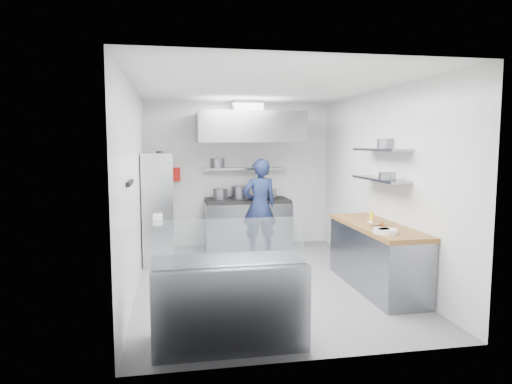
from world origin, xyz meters
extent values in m
plane|color=slate|center=(0.00, 0.00, 0.00)|extent=(5.00, 5.00, 0.00)
plane|color=silver|center=(0.00, 0.00, 2.80)|extent=(5.00, 5.00, 0.00)
cube|color=white|center=(0.00, 2.50, 1.40)|extent=(3.60, 2.80, 0.02)
cube|color=white|center=(0.00, -2.50, 1.40)|extent=(3.60, 2.80, 0.02)
cube|color=white|center=(-1.80, 0.00, 1.40)|extent=(2.80, 5.00, 0.02)
cube|color=white|center=(1.80, 0.00, 1.40)|extent=(2.80, 5.00, 0.02)
cube|color=gray|center=(0.10, 2.10, 0.45)|extent=(1.60, 0.80, 0.90)
cube|color=black|center=(0.10, 2.10, 0.93)|extent=(1.57, 0.78, 0.06)
cylinder|color=slate|center=(-0.41, 2.12, 1.06)|extent=(0.27, 0.27, 0.20)
cylinder|color=slate|center=(-0.01, 2.19, 1.08)|extent=(0.36, 0.36, 0.24)
cylinder|color=slate|center=(0.58, 2.29, 1.04)|extent=(0.26, 0.26, 0.16)
cube|color=gray|center=(0.10, 2.34, 1.52)|extent=(1.60, 0.30, 0.04)
cylinder|color=slate|center=(-0.42, 2.53, 1.63)|extent=(0.29, 0.29, 0.18)
cube|color=gray|center=(0.10, 1.93, 2.30)|extent=(1.90, 1.15, 0.55)
cube|color=slate|center=(0.10, 2.15, 2.68)|extent=(0.55, 0.55, 0.24)
cube|color=red|center=(-1.25, 2.44, 1.42)|extent=(0.22, 0.10, 0.26)
imported|color=#162042|center=(0.26, 1.66, 0.87)|extent=(0.67, 0.48, 1.73)
cube|color=silver|center=(-1.53, 1.40, 0.93)|extent=(0.50, 0.90, 1.85)
cube|color=white|center=(-1.53, 0.92, 0.80)|extent=(0.15, 0.18, 0.17)
cube|color=yellow|center=(-1.53, 1.41, 1.30)|extent=(0.13, 0.17, 0.15)
cylinder|color=black|center=(-1.48, 1.10, 1.80)|extent=(0.12, 0.12, 0.18)
cube|color=black|center=(-1.78, -0.90, 1.55)|extent=(0.04, 0.55, 0.05)
cube|color=gray|center=(1.48, -0.60, 0.42)|extent=(0.62, 2.00, 0.84)
cube|color=brown|center=(1.48, -0.60, 0.87)|extent=(0.65, 2.04, 0.06)
cylinder|color=white|center=(1.32, -1.25, 0.93)|extent=(0.24, 0.24, 0.06)
cylinder|color=white|center=(1.26, -1.19, 0.93)|extent=(0.21, 0.21, 0.06)
cylinder|color=#B26932|center=(1.46, -0.66, 0.93)|extent=(0.14, 0.14, 0.06)
cylinder|color=yellow|center=(1.42, -0.55, 0.99)|extent=(0.06, 0.06, 0.18)
imported|color=white|center=(1.40, -0.67, 0.92)|extent=(0.22, 0.22, 0.05)
cube|color=gray|center=(1.64, -0.30, 1.50)|extent=(0.30, 1.30, 0.04)
cube|color=gray|center=(1.64, -0.30, 1.92)|extent=(0.30, 1.30, 0.04)
cylinder|color=slate|center=(1.57, -0.67, 1.57)|extent=(0.23, 0.23, 0.10)
cylinder|color=slate|center=(1.76, -0.25, 2.01)|extent=(0.28, 0.28, 0.14)
cube|color=gray|center=(-0.75, -2.00, 0.42)|extent=(1.50, 0.70, 0.85)
cube|color=silver|center=(-0.75, -2.12, 1.07)|extent=(1.47, 0.19, 0.42)
camera|label=1|loc=(-1.27, -6.40, 2.01)|focal=32.00mm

